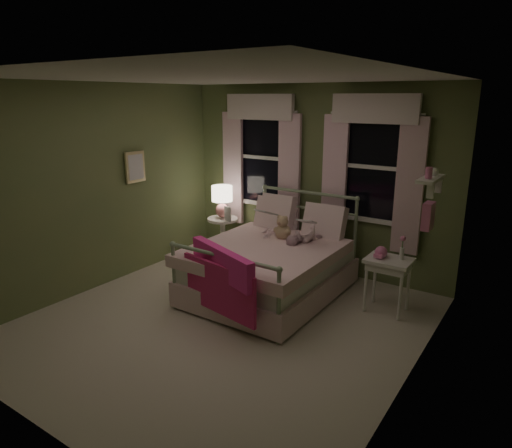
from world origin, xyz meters
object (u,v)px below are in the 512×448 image
Objects in this scene: child_left at (271,215)px; nightstand_left at (223,233)px; table_lamp at (222,198)px; nightstand_right at (389,267)px; child_right at (308,217)px; teddy_bear at (283,229)px; bed at (271,266)px.

nightstand_left is at bearing -31.17° from child_left.
table_lamp is 2.73m from nightstand_right.
teddy_bear is at bearing 41.38° from child_right.
nightstand_left is 1.36× the size of table_lamp.
table_lamp is (-1.30, 0.69, 0.58)m from bed.
child_left is at bearing 122.39° from bed.
bed is 4.26× the size of table_lamp.
table_lamp reaches higher than nightstand_right.
nightstand_left is at bearing 180.00° from table_lamp.
nightstand_left is (-1.02, 0.26, -0.48)m from child_left.
table_lamp is (0.00, 0.00, 0.54)m from nightstand_left.
nightstand_right is (1.09, -0.10, -0.41)m from child_right.
child_left is 1.40× the size of table_lamp.
child_left reaches higher than bed.
table_lamp is at bearing 2.63° from child_right.
nightstand_right is (2.68, -0.36, 0.13)m from nightstand_left.
bed is at bearing 68.47° from child_right.
nightstand_left is at bearing 172.35° from nightstand_right.
table_lamp reaches higher than nightstand_left.
child_right is (0.56, 0.00, 0.06)m from child_left.
teddy_bear is (-0.28, -0.16, -0.17)m from child_right.
child_right is 1.63× the size of table_lamp.
child_right reaches higher than child_left.
child_left is 1.69m from nightstand_right.
nightstand_right is at bearing -7.65° from nightstand_left.
nightstand_right is at bearing 159.46° from child_left.
bed is 3.05× the size of child_left.
teddy_bear is (0.28, -0.16, -0.11)m from child_left.
nightstand_right is (1.37, 0.06, -0.24)m from teddy_bear.
nightstand_left and nightstand_right have the same top height.
bed is 0.50m from teddy_bear.
teddy_bear is at bearing -17.72° from nightstand_left.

